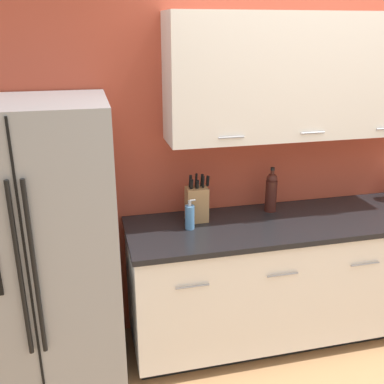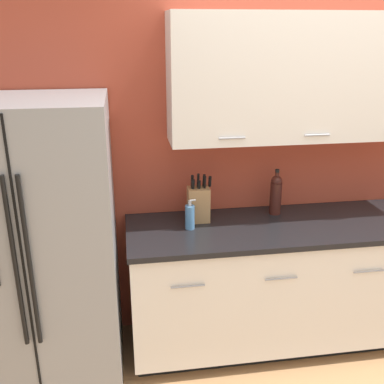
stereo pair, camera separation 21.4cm
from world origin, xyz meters
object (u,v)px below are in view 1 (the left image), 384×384
knife_block (197,203)px  soap_dispenser (190,217)px  refrigerator (36,253)px  wine_bottle (271,191)px

knife_block → soap_dispenser: bearing=-122.9°
refrigerator → knife_block: size_ratio=5.43×
knife_block → refrigerator: bearing=-170.4°
knife_block → wine_bottle: size_ratio=1.02×
wine_bottle → soap_dispenser: (-0.61, -0.16, -0.06)m
soap_dispenser → knife_block: bearing=57.1°
refrigerator → wine_bottle: 1.56m
knife_block → wine_bottle: 0.54m
wine_bottle → refrigerator: bearing=-172.1°
wine_bottle → soap_dispenser: wine_bottle is taller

